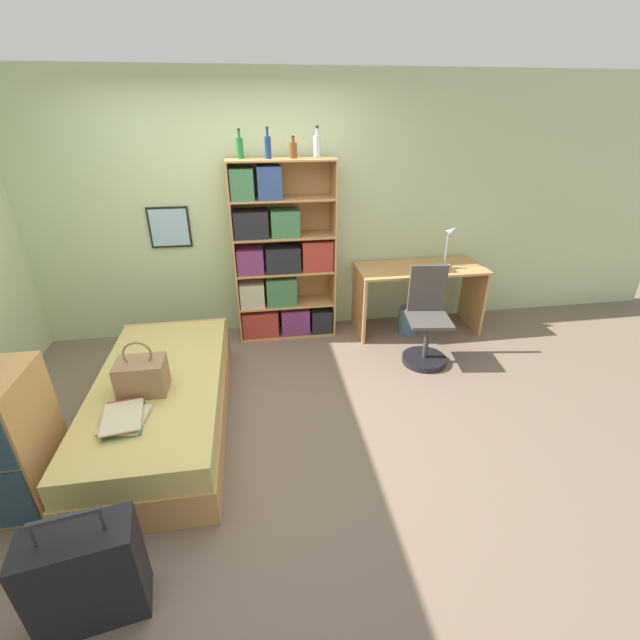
{
  "coord_description": "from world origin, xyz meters",
  "views": [
    {
      "loc": [
        0.17,
        -2.8,
        2.27
      ],
      "look_at": [
        0.64,
        0.19,
        0.75
      ],
      "focal_mm": 24.0,
      "sensor_mm": 36.0,
      "label": 1
    }
  ],
  "objects": [
    {
      "name": "ground_plane",
      "position": [
        0.0,
        0.0,
        0.0
      ],
      "size": [
        14.0,
        14.0,
        0.0
      ],
      "primitive_type": "plane",
      "color": "#756051"
    },
    {
      "name": "wall_back",
      "position": [
        -0.0,
        1.63,
        1.3
      ],
      "size": [
        10.0,
        0.09,
        2.6
      ],
      "color": "beige",
      "rests_on": "ground_plane"
    },
    {
      "name": "bed",
      "position": [
        -0.62,
        0.02,
        0.22
      ],
      "size": [
        0.94,
        1.94,
        0.45
      ],
      "color": "tan",
      "rests_on": "ground_plane"
    },
    {
      "name": "handbag",
      "position": [
        -0.67,
        -0.14,
        0.58
      ],
      "size": [
        0.33,
        0.23,
        0.4
      ],
      "color": "#93704C",
      "rests_on": "bed"
    },
    {
      "name": "book_stack_on_bed",
      "position": [
        -0.74,
        -0.46,
        0.48
      ],
      "size": [
        0.3,
        0.39,
        0.06
      ],
      "color": "#427A4C",
      "rests_on": "bed"
    },
    {
      "name": "suitcase",
      "position": [
        -0.72,
        -1.38,
        0.28
      ],
      "size": [
        0.53,
        0.32,
        0.69
      ],
      "color": "black",
      "rests_on": "ground_plane"
    },
    {
      "name": "bookcase",
      "position": [
        0.4,
        1.41,
        0.82
      ],
      "size": [
        1.02,
        0.33,
        1.84
      ],
      "color": "tan",
      "rests_on": "ground_plane"
    },
    {
      "name": "bottle_green",
      "position": [
        0.1,
        1.43,
        1.93
      ],
      "size": [
        0.06,
        0.06,
        0.26
      ],
      "color": "#1E6B2D",
      "rests_on": "bookcase"
    },
    {
      "name": "bottle_brown",
      "position": [
        0.35,
        1.38,
        1.94
      ],
      "size": [
        0.06,
        0.06,
        0.27
      ],
      "color": "navy",
      "rests_on": "bookcase"
    },
    {
      "name": "bottle_clear",
      "position": [
        0.58,
        1.41,
        1.91
      ],
      "size": [
        0.07,
        0.07,
        0.19
      ],
      "color": "brown",
      "rests_on": "bookcase"
    },
    {
      "name": "bottle_blue",
      "position": [
        0.8,
        1.41,
        1.94
      ],
      "size": [
        0.07,
        0.07,
        0.27
      ],
      "color": "#B7BCC1",
      "rests_on": "bookcase"
    },
    {
      "name": "desk",
      "position": [
        1.9,
        1.3,
        0.53
      ],
      "size": [
        1.36,
        0.57,
        0.74
      ],
      "color": "tan",
      "rests_on": "ground_plane"
    },
    {
      "name": "desk_lamp",
      "position": [
        2.2,
        1.31,
        1.04
      ],
      "size": [
        0.17,
        0.12,
        0.45
      ],
      "color": "#ADA89E",
      "rests_on": "desk"
    },
    {
      "name": "desk_chair",
      "position": [
        1.75,
        0.64,
        0.32
      ],
      "size": [
        0.44,
        0.44,
        0.95
      ],
      "color": "black",
      "rests_on": "ground_plane"
    },
    {
      "name": "waste_bin",
      "position": [
        1.8,
        1.24,
        0.14
      ],
      "size": [
        0.22,
        0.22,
        0.29
      ],
      "color": "slate",
      "rests_on": "ground_plane"
    }
  ]
}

